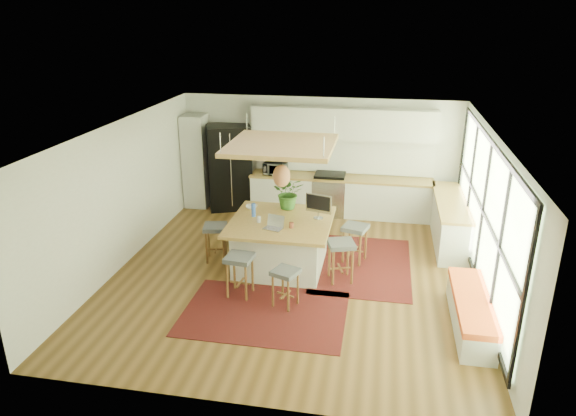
% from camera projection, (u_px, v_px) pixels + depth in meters
% --- Properties ---
extents(floor, '(7.00, 7.00, 0.00)m').
position_uv_depth(floor, '(294.00, 274.00, 9.74)').
color(floor, '#513717').
rests_on(floor, ground).
extents(ceiling, '(7.00, 7.00, 0.00)m').
position_uv_depth(ceiling, '(294.00, 129.00, 8.78)').
color(ceiling, white).
rests_on(ceiling, ground).
extents(wall_back, '(6.50, 0.00, 6.50)m').
position_uv_depth(wall_back, '(319.00, 155.00, 12.48)').
color(wall_back, silver).
rests_on(wall_back, ground).
extents(wall_front, '(6.50, 0.00, 6.50)m').
position_uv_depth(wall_front, '(242.00, 310.00, 6.04)').
color(wall_front, silver).
rests_on(wall_front, ground).
extents(wall_left, '(0.00, 7.00, 7.00)m').
position_uv_depth(wall_left, '(122.00, 194.00, 9.81)').
color(wall_left, silver).
rests_on(wall_left, ground).
extents(wall_right, '(0.00, 7.00, 7.00)m').
position_uv_depth(wall_right, '(488.00, 218.00, 8.71)').
color(wall_right, silver).
rests_on(wall_right, ground).
extents(window_wall, '(0.10, 6.20, 2.60)m').
position_uv_depth(window_wall, '(486.00, 215.00, 8.69)').
color(window_wall, black).
rests_on(window_wall, wall_right).
extents(pantry, '(0.55, 0.60, 2.25)m').
position_uv_depth(pantry, '(196.00, 161.00, 12.77)').
color(pantry, silver).
rests_on(pantry, floor).
extents(back_counter_base, '(4.20, 0.60, 0.88)m').
position_uv_depth(back_counter_base, '(340.00, 197.00, 12.41)').
color(back_counter_base, silver).
rests_on(back_counter_base, floor).
extents(back_counter_top, '(4.24, 0.64, 0.05)m').
position_uv_depth(back_counter_top, '(341.00, 178.00, 12.25)').
color(back_counter_top, olive).
rests_on(back_counter_top, back_counter_base).
extents(backsplash, '(4.20, 0.02, 0.80)m').
position_uv_depth(backsplash, '(343.00, 156.00, 12.37)').
color(backsplash, white).
rests_on(backsplash, wall_back).
extents(upper_cabinets, '(4.20, 0.34, 0.70)m').
position_uv_depth(upper_cabinets, '(343.00, 123.00, 11.94)').
color(upper_cabinets, silver).
rests_on(upper_cabinets, wall_back).
extents(range, '(0.76, 0.62, 1.00)m').
position_uv_depth(range, '(329.00, 194.00, 12.43)').
color(range, '#A5A5AA').
rests_on(range, floor).
extents(right_counter_base, '(0.60, 2.50, 0.88)m').
position_uv_depth(right_counter_base, '(450.00, 222.00, 10.92)').
color(right_counter_base, silver).
rests_on(right_counter_base, floor).
extents(right_counter_top, '(0.64, 2.54, 0.05)m').
position_uv_depth(right_counter_top, '(452.00, 201.00, 10.76)').
color(right_counter_top, olive).
rests_on(right_counter_top, right_counter_base).
extents(window_bench, '(0.52, 2.00, 0.50)m').
position_uv_depth(window_bench, '(471.00, 312.00, 8.04)').
color(window_bench, silver).
rests_on(window_bench, floor).
extents(ceiling_panel, '(1.86, 1.86, 0.80)m').
position_uv_depth(ceiling_panel, '(281.00, 160.00, 9.43)').
color(ceiling_panel, olive).
rests_on(ceiling_panel, ceiling).
extents(rug_near, '(2.60, 1.80, 0.01)m').
position_uv_depth(rug_near, '(264.00, 313.00, 8.47)').
color(rug_near, black).
rests_on(rug_near, floor).
extents(rug_right, '(1.80, 2.60, 0.01)m').
position_uv_depth(rug_right, '(362.00, 265.00, 10.07)').
color(rug_right, black).
rests_on(rug_right, floor).
extents(fridge, '(1.23, 1.11, 2.04)m').
position_uv_depth(fridge, '(230.00, 171.00, 12.72)').
color(fridge, black).
rests_on(fridge, floor).
extents(island, '(1.85, 1.85, 0.93)m').
position_uv_depth(island, '(281.00, 244.00, 9.88)').
color(island, olive).
rests_on(island, floor).
extents(stool_near_left, '(0.47, 0.47, 0.74)m').
position_uv_depth(stool_near_left, '(240.00, 276.00, 8.91)').
color(stool_near_left, '#45494C').
rests_on(stool_near_left, floor).
extents(stool_near_right, '(0.50, 0.50, 0.65)m').
position_uv_depth(stool_near_right, '(285.00, 286.00, 8.58)').
color(stool_near_right, '#45494C').
rests_on(stool_near_right, floor).
extents(stool_right_front, '(0.56, 0.56, 0.76)m').
position_uv_depth(stool_right_front, '(341.00, 262.00, 9.39)').
color(stool_right_front, '#45494C').
rests_on(stool_right_front, floor).
extents(stool_right_back, '(0.54, 0.54, 0.74)m').
position_uv_depth(stool_right_back, '(355.00, 244.00, 10.11)').
color(stool_right_back, '#45494C').
rests_on(stool_right_back, floor).
extents(stool_left_side, '(0.51, 0.51, 0.73)m').
position_uv_depth(stool_left_side, '(216.00, 243.00, 10.17)').
color(stool_left_side, '#45494C').
rests_on(stool_left_side, floor).
extents(laptop, '(0.40, 0.42, 0.24)m').
position_uv_depth(laptop, '(273.00, 223.00, 9.30)').
color(laptop, '#A5A5AA').
rests_on(laptop, island).
extents(monitor, '(0.54, 0.32, 0.48)m').
position_uv_depth(monitor, '(319.00, 205.00, 9.72)').
color(monitor, '#A5A5AA').
rests_on(monitor, island).
extents(microwave, '(0.55, 0.34, 0.36)m').
position_uv_depth(microwave, '(275.00, 167.00, 12.38)').
color(microwave, '#A5A5AA').
rests_on(microwave, back_counter_top).
extents(island_plant, '(0.66, 0.71, 0.50)m').
position_uv_depth(island_plant, '(289.00, 196.00, 10.23)').
color(island_plant, '#1E4C19').
rests_on(island_plant, island).
extents(island_bowl, '(0.26, 0.26, 0.06)m').
position_uv_depth(island_bowl, '(252.00, 207.00, 10.30)').
color(island_bowl, beige).
rests_on(island_bowl, island).
extents(island_bottle_0, '(0.07, 0.07, 0.19)m').
position_uv_depth(island_bottle_0, '(253.00, 212.00, 9.86)').
color(island_bottle_0, blue).
rests_on(island_bottle_0, island).
extents(island_bottle_1, '(0.07, 0.07, 0.19)m').
position_uv_depth(island_bottle_1, '(258.00, 217.00, 9.61)').
color(island_bottle_1, silver).
rests_on(island_bottle_1, island).
extents(island_bottle_2, '(0.07, 0.07, 0.19)m').
position_uv_depth(island_bottle_2, '(291.00, 223.00, 9.36)').
color(island_bottle_2, brown).
rests_on(island_bottle_2, island).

